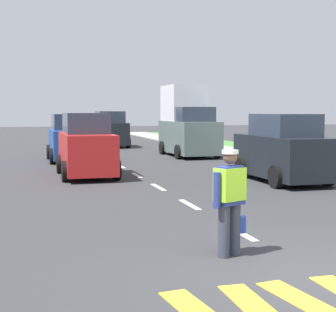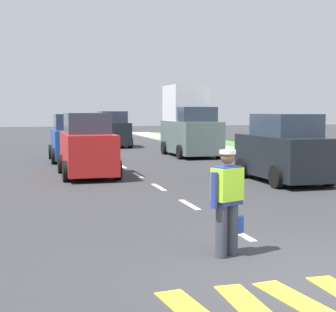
{
  "view_description": "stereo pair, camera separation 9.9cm",
  "coord_description": "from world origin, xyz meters",
  "views": [
    {
      "loc": [
        -3.9,
        -6.22,
        2.28
      ],
      "look_at": [
        -0.24,
        6.79,
        1.1
      ],
      "focal_mm": 56.13,
      "sensor_mm": 36.0,
      "label": 1
    },
    {
      "loc": [
        -3.81,
        -6.25,
        2.28
      ],
      "look_at": [
        -0.24,
        6.79,
        1.1
      ],
      "focal_mm": 56.13,
      "sensor_mm": 36.0,
      "label": 2
    }
  ],
  "objects": [
    {
      "name": "delivery_truck",
      "position": [
        4.16,
        18.81,
        1.61
      ],
      "size": [
        2.16,
        4.6,
        3.54
      ],
      "color": "slate",
      "rests_on": "ground"
    },
    {
      "name": "lane_center_line",
      "position": [
        0.0,
        25.2,
        0.0
      ],
      "size": [
        0.14,
        46.4,
        0.01
      ],
      "color": "silver",
      "rests_on": "ground"
    },
    {
      "name": "car_parked_curbside",
      "position": [
        4.14,
        8.83,
        1.01
      ],
      "size": [
        1.94,
        4.02,
        2.17
      ],
      "color": "black",
      "rests_on": "ground"
    },
    {
      "name": "car_oncoming_second",
      "position": [
        -1.75,
        17.64,
        0.98
      ],
      "size": [
        1.98,
        3.94,
        2.12
      ],
      "color": "#1E4799",
      "rests_on": "ground"
    },
    {
      "name": "car_oncoming_lead",
      "position": [
        -1.73,
        11.9,
        1.01
      ],
      "size": [
        1.87,
        3.91,
        2.19
      ],
      "color": "red",
      "rests_on": "ground"
    },
    {
      "name": "car_outgoing_far",
      "position": [
        1.46,
        26.22,
        1.03
      ],
      "size": [
        2.06,
        3.82,
        2.22
      ],
      "color": "black",
      "rests_on": "ground"
    },
    {
      "name": "road_worker",
      "position": [
        -0.78,
        1.29,
        0.93
      ],
      "size": [
        0.68,
        0.56,
        1.67
      ],
      "color": "#383D4C",
      "rests_on": "ground"
    },
    {
      "name": "ground_plane",
      "position": [
        0.0,
        21.0,
        0.0
      ],
      "size": [
        96.0,
        96.0,
        0.0
      ],
      "primitive_type": "plane",
      "color": "#333335"
    }
  ]
}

